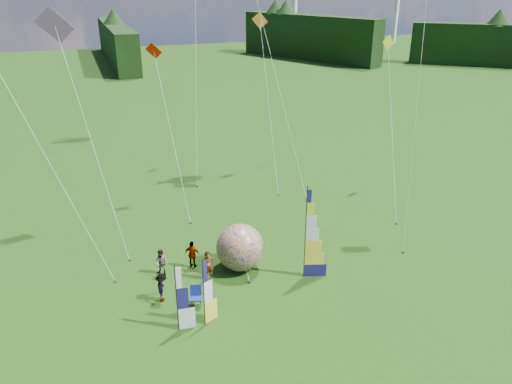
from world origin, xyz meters
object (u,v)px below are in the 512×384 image
object	(u,v)px
spectator_b	(162,263)
camp_chair	(196,297)
spectator_d	(192,254)
spectator_a	(208,266)
bol_inflatable	(240,247)
spectator_c	(162,288)
kite_whale	(271,47)
side_banner_left	(204,294)
side_banner_far	(177,299)
feather_banner_main	(305,235)

from	to	relation	value
spectator_b	camp_chair	xyz separation A→B (m)	(1.12, -3.59, -0.24)
spectator_b	spectator_d	distance (m)	1.86
spectator_a	bol_inflatable	bearing A→B (deg)	16.85
spectator_c	spectator_d	distance (m)	3.54
spectator_a	spectator_c	bearing A→B (deg)	-154.98
camp_chair	kite_whale	distance (m)	22.00
spectator_a	spectator_b	size ratio (longest dim) A/B	1.10
side_banner_left	kite_whale	size ratio (longest dim) A/B	0.17
spectator_a	spectator_d	bearing A→B (deg)	112.34
side_banner_far	spectator_a	distance (m)	4.66
spectator_d	camp_chair	bearing A→B (deg)	114.98
spectator_b	kite_whale	bearing A→B (deg)	85.55
side_banner_far	bol_inflatable	size ratio (longest dim) A/B	1.28
feather_banner_main	spectator_d	bearing A→B (deg)	167.02
bol_inflatable	spectator_c	world-z (taller)	bol_inflatable
side_banner_far	spectator_c	distance (m)	2.86
bol_inflatable	spectator_b	size ratio (longest dim) A/B	1.74
spectator_a	spectator_c	world-z (taller)	spectator_a
feather_banner_main	side_banner_far	xyz separation A→B (m)	(-7.73, -2.18, -0.95)
spectator_c	feather_banner_main	bearing A→B (deg)	-79.91
side_banner_left	side_banner_far	xyz separation A→B (m)	(-1.32, 0.04, -0.02)
side_banner_far	spectator_c	bearing A→B (deg)	101.97
camp_chair	bol_inflatable	bearing A→B (deg)	55.22
side_banner_far	spectator_b	xyz separation A→B (m)	(0.14, 5.19, -0.98)
bol_inflatable	spectator_a	bearing A→B (deg)	-166.38
side_banner_left	spectator_d	distance (m)	5.52
side_banner_far	spectator_b	world-z (taller)	side_banner_far
side_banner_left	spectator_a	bearing A→B (deg)	48.63
feather_banner_main	spectator_b	size ratio (longest dim) A/B	3.40
feather_banner_main	bol_inflatable	bearing A→B (deg)	161.97
side_banner_left	side_banner_far	bearing A→B (deg)	154.61
feather_banner_main	spectator_d	distance (m)	6.82
kite_whale	spectator_a	bearing A→B (deg)	-108.35
spectator_c	side_banner_left	bearing A→B (deg)	-135.55
camp_chair	spectator_a	bearing A→B (deg)	76.16
spectator_b	kite_whale	xyz separation A→B (m)	(11.72, 12.76, 9.98)
bol_inflatable	spectator_c	size ratio (longest dim) A/B	1.73
bol_inflatable	camp_chair	size ratio (longest dim) A/B	2.47
spectator_a	side_banner_far	bearing A→B (deg)	-120.40
side_banner_left	spectator_c	distance (m)	3.31
bol_inflatable	spectator_d	size ratio (longest dim) A/B	1.62
camp_chair	kite_whale	world-z (taller)	kite_whale
bol_inflatable	kite_whale	distance (m)	18.08
spectator_d	camp_chair	xyz separation A→B (m)	(-0.73, -3.77, -0.30)
spectator_d	camp_chair	size ratio (longest dim) A/B	1.53
spectator_d	spectator_b	bearing A→B (deg)	41.45
side_banner_far	camp_chair	xyz separation A→B (m)	(1.26, 1.60, -1.21)
spectator_b	spectator_c	size ratio (longest dim) A/B	1.00
spectator_c	spectator_b	bearing A→B (deg)	3.69
feather_banner_main	spectator_b	world-z (taller)	feather_banner_main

